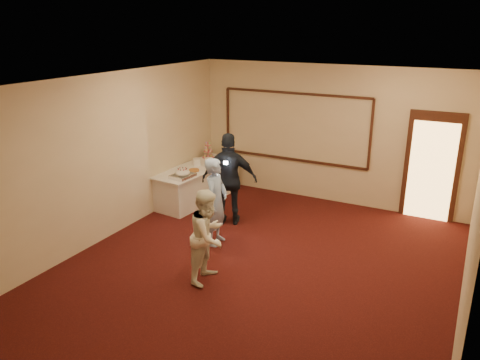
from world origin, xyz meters
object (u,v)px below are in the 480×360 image
(plate_stack_a, at_px, (197,162))
(woman, at_px, (208,236))
(pavlova_tray, at_px, (183,174))
(man, at_px, (216,202))
(cupcake_stand, at_px, (208,152))
(tart, at_px, (194,171))
(guest, at_px, (229,179))
(buffet_table, at_px, (197,183))
(plate_stack_b, at_px, (209,161))

(plate_stack_a, relative_size, woman, 0.13)
(pavlova_tray, distance_m, man, 1.63)
(man, relative_size, woman, 1.08)
(cupcake_stand, bearing_deg, tart, -74.06)
(tart, xyz_separation_m, guest, (1.14, -0.49, 0.12))
(tart, distance_m, guest, 1.25)
(cupcake_stand, distance_m, woman, 4.25)
(buffet_table, relative_size, plate_stack_a, 12.74)
(tart, relative_size, woman, 0.17)
(man, bearing_deg, woman, -162.11)
(plate_stack_b, height_order, man, man)
(pavlova_tray, distance_m, plate_stack_b, 1.06)
(plate_stack_b, xyz_separation_m, guest, (1.13, -1.10, 0.07))
(plate_stack_b, distance_m, man, 2.40)
(buffet_table, relative_size, cupcake_stand, 5.77)
(cupcake_stand, xyz_separation_m, plate_stack_a, (0.11, -0.67, -0.07))
(tart, relative_size, guest, 0.14)
(buffet_table, bearing_deg, tart, -66.85)
(tart, bearing_deg, cupcake_stand, 105.94)
(cupcake_stand, distance_m, plate_stack_a, 0.68)
(man, height_order, guest, guest)
(cupcake_stand, xyz_separation_m, woman, (2.21, -3.62, -0.18))
(plate_stack_b, relative_size, woman, 0.12)
(tart, distance_m, man, 1.94)
(guest, bearing_deg, woman, 87.96)
(plate_stack_b, bearing_deg, man, -55.85)
(woman, xyz_separation_m, guest, (-0.75, 2.04, 0.18))
(cupcake_stand, relative_size, woman, 0.28)
(plate_stack_b, xyz_separation_m, tart, (-0.01, -0.60, -0.05))
(woman, bearing_deg, buffet_table, 32.77)
(plate_stack_a, distance_m, woman, 3.63)
(plate_stack_a, xyz_separation_m, woman, (2.10, -2.96, -0.11))
(buffet_table, bearing_deg, cupcake_stand, 103.03)
(pavlova_tray, xyz_separation_m, plate_stack_a, (-0.22, 0.89, -0.01))
(woman, relative_size, guest, 0.80)
(buffet_table, distance_m, tart, 0.52)
(pavlova_tray, height_order, guest, guest)
(plate_stack_a, relative_size, guest, 0.10)
(buffet_table, bearing_deg, man, -48.51)
(plate_stack_b, xyz_separation_m, man, (1.35, -1.98, -0.05))
(man, distance_m, guest, 0.92)
(buffet_table, relative_size, plate_stack_b, 12.78)
(plate_stack_b, height_order, guest, guest)
(plate_stack_a, distance_m, guest, 1.63)
(pavlova_tray, bearing_deg, plate_stack_b, 90.35)
(buffet_table, bearing_deg, plate_stack_b, 65.07)
(cupcake_stand, xyz_separation_m, man, (1.67, -2.47, -0.12))
(tart, bearing_deg, plate_stack_a, 115.24)
(buffet_table, distance_m, guest, 1.59)
(cupcake_stand, relative_size, guest, 0.22)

